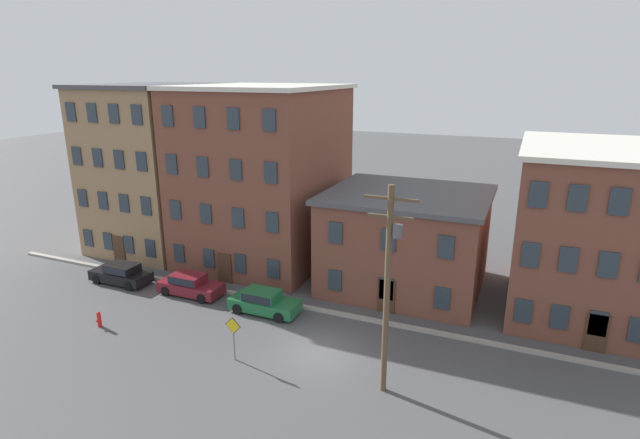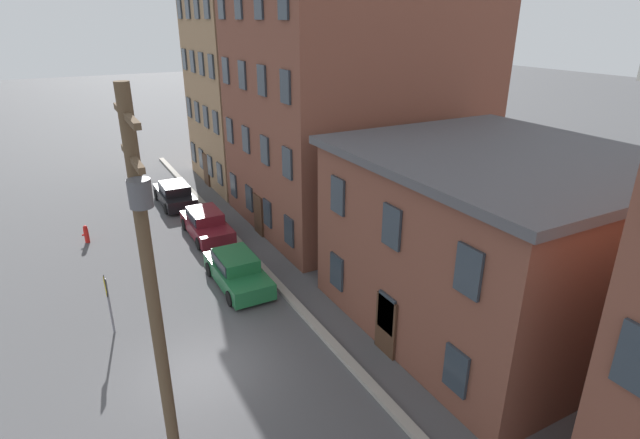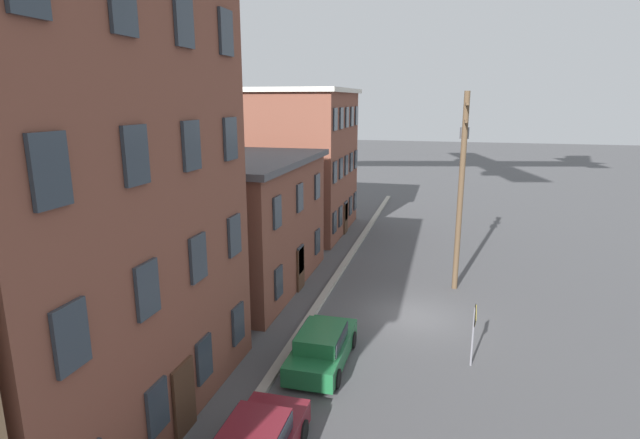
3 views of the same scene
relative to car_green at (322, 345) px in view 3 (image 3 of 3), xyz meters
name	(u,v)px [view 3 (image 3 of 3)]	position (x,y,z in m)	size (l,w,h in m)	color
ground_plane	(414,316)	(5.06, -3.02, -0.75)	(200.00, 200.00, 0.00)	#4C4C4F
kerb_strip	(318,305)	(5.06, 1.48, -0.67)	(56.00, 0.36, 0.16)	#9E998E
apartment_far	(215,220)	(7.05, 7.59, 2.63)	(10.73, 9.74, 6.72)	brown
apartment_annex	(267,160)	(18.63, 8.90, 4.42)	(9.74, 12.36, 10.32)	brown
car_green	(322,345)	(0.00, 0.00, 0.00)	(4.40, 1.92, 1.43)	#1E6638
caution_sign	(474,325)	(1.26, -5.35, 0.88)	(0.93, 0.08, 2.45)	slate
utility_pole	(461,182)	(9.17, -4.79, 4.83)	(2.40, 0.44, 9.95)	brown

